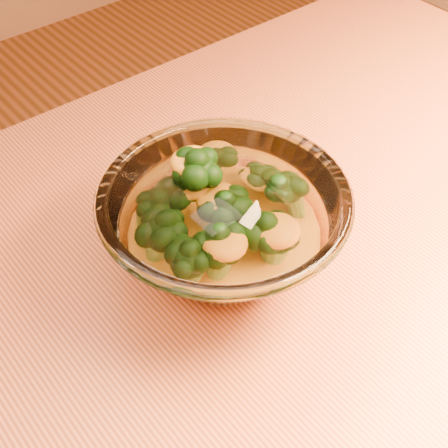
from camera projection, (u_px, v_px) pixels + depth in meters
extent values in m
cube|color=#DF7643|center=(274.00, 287.00, 0.64)|extent=(1.20, 0.80, 0.04)
cylinder|color=brown|center=(343.00, 177.00, 1.34)|extent=(0.06, 0.06, 0.71)
ellipsoid|color=white|center=(224.00, 260.00, 0.63)|extent=(0.11, 0.11, 0.02)
torus|color=white|center=(224.00, 197.00, 0.57)|extent=(0.24, 0.24, 0.01)
ellipsoid|color=orange|center=(224.00, 244.00, 0.61)|extent=(0.13, 0.13, 0.04)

